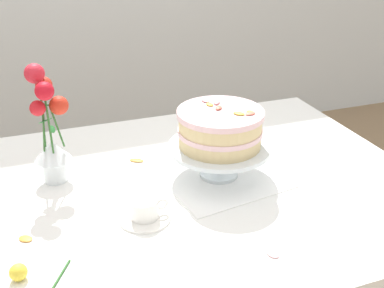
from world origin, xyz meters
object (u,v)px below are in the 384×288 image
Objects in this scene: cake_stand at (219,150)px; teacup at (145,211)px; dining_table at (176,218)px; layer_cake at (220,128)px; flower_vase at (50,132)px; fallen_rose at (21,273)px.

cake_stand is 2.27× the size of teacup.
layer_cake reaches higher than dining_table.
dining_table is 0.23m from cake_stand.
flower_vase is at bearing 163.02° from layer_cake.
teacup is (-0.25, -0.13, -0.06)m from cake_stand.
cake_stand is at bearing 27.91° from teacup.
fallen_rose is (-0.29, -0.12, -0.01)m from teacup.
layer_cake is 0.71× the size of flower_vase.
teacup reaches higher than fallen_rose.
dining_table is 0.42m from flower_vase.
flower_vase is at bearing 74.69° from fallen_rose.
flower_vase reaches higher than fallen_rose.
dining_table is at bearing -166.72° from cake_stand.
layer_cake is at bearing 13.28° from dining_table.
cake_stand is 0.29m from teacup.
fallen_rose is at bearing -105.31° from flower_vase.
dining_table is 4.83× the size of cake_stand.
flower_vase is (-0.30, 0.17, 0.24)m from dining_table.
fallen_rose is (-0.55, -0.26, -0.13)m from layer_cake.
layer_cake is 1.86× the size of teacup.
dining_table is 0.48m from fallen_rose.
dining_table is at bearing -166.72° from layer_cake.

